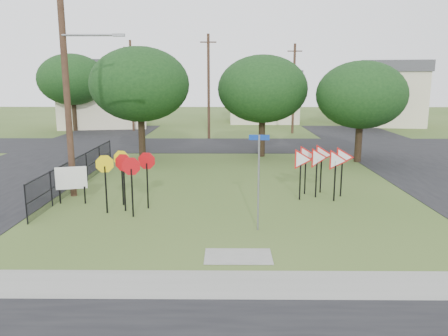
{
  "coord_description": "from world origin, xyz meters",
  "views": [
    {
      "loc": [
        -0.31,
        -14.58,
        5.17
      ],
      "look_at": [
        -0.47,
        3.0,
        1.6
      ],
      "focal_mm": 35.0,
      "sensor_mm": 36.0,
      "label": 1
    }
  ],
  "objects_px": {
    "yield_sign_cluster": "(321,160)",
    "info_board": "(71,179)",
    "street_name_sign": "(259,177)",
    "stop_sign_cluster": "(126,168)"
  },
  "relations": [
    {
      "from": "street_name_sign",
      "to": "yield_sign_cluster",
      "type": "distance_m",
      "value": 5.4
    },
    {
      "from": "street_name_sign",
      "to": "info_board",
      "type": "bearing_deg",
      "value": 156.95
    },
    {
      "from": "yield_sign_cluster",
      "to": "info_board",
      "type": "distance_m",
      "value": 10.78
    },
    {
      "from": "yield_sign_cluster",
      "to": "info_board",
      "type": "height_order",
      "value": "yield_sign_cluster"
    },
    {
      "from": "street_name_sign",
      "to": "info_board",
      "type": "relative_size",
      "value": 2.11
    },
    {
      "from": "info_board",
      "to": "yield_sign_cluster",
      "type": "bearing_deg",
      "value": 6.41
    },
    {
      "from": "street_name_sign",
      "to": "yield_sign_cluster",
      "type": "bearing_deg",
      "value": 55.56
    },
    {
      "from": "stop_sign_cluster",
      "to": "yield_sign_cluster",
      "type": "distance_m",
      "value": 8.43
    },
    {
      "from": "info_board",
      "to": "street_name_sign",
      "type": "bearing_deg",
      "value": -23.05
    },
    {
      "from": "yield_sign_cluster",
      "to": "info_board",
      "type": "bearing_deg",
      "value": -173.59
    }
  ]
}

